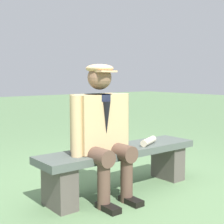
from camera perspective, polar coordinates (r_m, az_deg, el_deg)
ground_plane at (r=3.36m, az=1.43°, el=-13.23°), size 30.00×30.00×0.00m
bench at (r=3.27m, az=1.45°, el=-8.41°), size 1.68×0.40×0.43m
seated_man at (r=3.00m, az=-1.69°, el=-2.56°), size 0.62×0.55×1.22m
rolled_magazine at (r=3.39m, az=6.22°, el=-4.94°), size 0.28×0.18×0.07m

